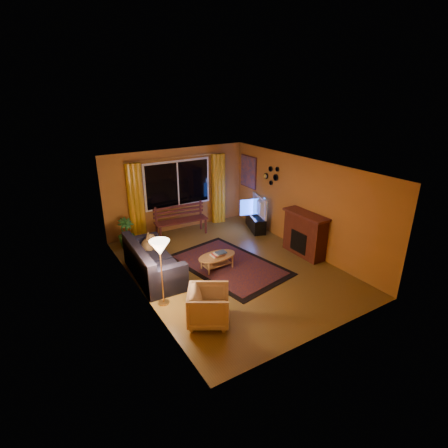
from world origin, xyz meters
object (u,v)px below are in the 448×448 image
armchair (209,304)px  coffee_table (217,262)px  bench (182,228)px  floor_lamp (162,273)px  tv_console (256,222)px  sofa (153,260)px

armchair → coffee_table: armchair is taller
bench → floor_lamp: (-1.83, -3.03, 0.47)m
bench → floor_lamp: floor_lamp is taller
armchair → tv_console: bearing=-15.3°
coffee_table → tv_console: size_ratio=0.90×
sofa → armchair: sofa is taller
sofa → coffee_table: sofa is taller
sofa → floor_lamp: floor_lamp is taller
bench → tv_console: size_ratio=1.45×
bench → coffee_table: bench is taller
sofa → bench: bearing=51.7°
bench → coffee_table: (-0.14, -2.33, -0.06)m
coffee_table → tv_console: 2.79m
armchair → floor_lamp: floor_lamp is taller
floor_lamp → tv_console: size_ratio=1.30×
bench → tv_console: 2.30m
sofa → tv_console: 3.91m
bench → armchair: size_ratio=2.02×
bench → tv_console: bearing=-15.1°
sofa → floor_lamp: (-0.25, -1.17, 0.29)m
bench → armchair: (-1.33, -4.05, 0.15)m
sofa → coffee_table: size_ratio=2.10×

